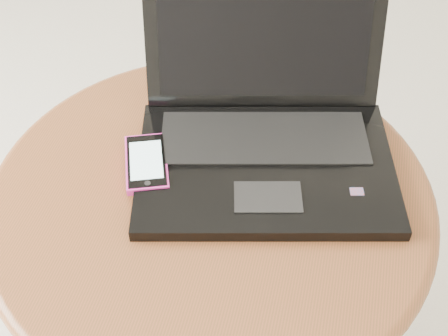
# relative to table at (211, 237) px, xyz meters

# --- Properties ---
(table) EXTENTS (0.69, 0.69, 0.55)m
(table) POSITION_rel_table_xyz_m (0.00, 0.00, 0.00)
(table) COLOR #522C13
(table) RESTS_ON ground
(laptop) EXTENTS (0.46, 0.44, 0.25)m
(laptop) POSITION_rel_table_xyz_m (0.06, 0.11, 0.16)
(laptop) COLOR black
(laptop) RESTS_ON table
(phone_black) EXTENTS (0.11, 0.14, 0.01)m
(phone_black) POSITION_rel_table_xyz_m (-0.10, 0.01, 0.12)
(phone_black) COLOR black
(phone_black) RESTS_ON table
(phone_pink) EXTENTS (0.10, 0.13, 0.01)m
(phone_pink) POSITION_rel_table_xyz_m (-0.11, 0.02, 0.14)
(phone_pink) COLOR #F634AC
(phone_pink) RESTS_ON phone_black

